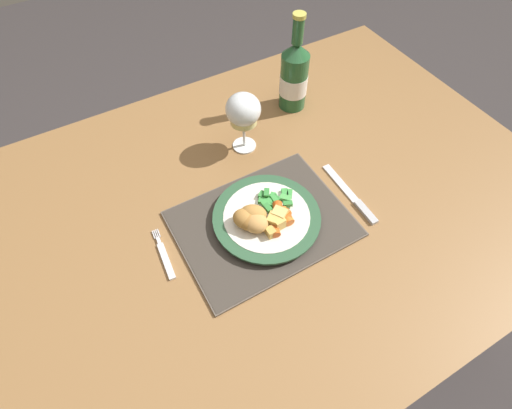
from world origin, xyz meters
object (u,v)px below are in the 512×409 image
Objects in this scene: table_knife at (354,198)px; bottle at (294,76)px; fork at (165,257)px; wine_glass at (243,112)px; dining_table at (253,225)px; dinner_plate at (267,218)px.

bottle is (0.06, 0.36, 0.09)m from table_knife.
fork is 0.82× the size of wine_glass.
dining_table is at bearing -136.35° from bottle.
dining_table is 0.25m from table_knife.
fork is (-0.23, -0.02, 0.08)m from dining_table.
dinner_plate is at bearing -84.52° from dining_table.
dining_table is at bearing 6.05° from fork.
fork is 0.59m from bottle.
table_knife is 0.75× the size of bottle.
wine_glass is at bearing 34.22° from fork.
dining_table is at bearing 155.77° from table_knife.
fork is at bearing -145.78° from wine_glass.
fork is 0.39m from wine_glass.
dinner_plate is 0.24m from fork.
bottle reaches higher than dining_table.
dinner_plate is 1.21× the size of table_knife.
table_knife is (0.21, -0.05, -0.01)m from dinner_plate.
table_knife is at bearing -12.09° from dinner_plate.
table_knife is 0.33m from wine_glass.
wine_glass is (0.08, 0.18, 0.19)m from dining_table.
bottle is at bearing 49.35° from dinner_plate.
bottle is at bearing 29.67° from fork.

